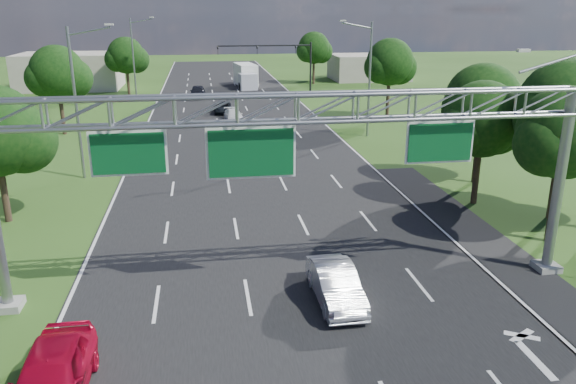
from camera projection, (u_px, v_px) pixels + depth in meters
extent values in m
plane|color=#274715|center=(251.00, 171.00, 40.17)|extent=(220.00, 220.00, 0.00)
cube|color=black|center=(251.00, 171.00, 40.17)|extent=(18.00, 180.00, 0.02)
cube|color=black|center=(496.00, 253.00, 26.60)|extent=(3.00, 30.00, 0.02)
cube|color=gray|center=(546.00, 267.00, 24.86)|extent=(1.00, 1.00, 0.30)
cylinder|color=gray|center=(559.00, 184.00, 23.66)|extent=(0.44, 0.44, 8.00)
cube|color=gray|center=(9.00, 305.00, 21.63)|extent=(1.00, 1.00, 0.30)
cylinder|color=gray|center=(550.00, 63.00, 21.94)|extent=(2.54, 0.12, 0.79)
cube|color=beige|center=(523.00, 51.00, 21.61)|extent=(0.50, 0.22, 0.12)
cube|color=white|center=(129.00, 153.00, 20.51)|extent=(2.80, 0.05, 1.70)
cube|color=#094D23|center=(128.00, 154.00, 20.46)|extent=(2.62, 0.05, 1.52)
cube|color=white|center=(251.00, 153.00, 21.21)|extent=(3.40, 0.05, 2.00)
cube|color=#094D23|center=(251.00, 153.00, 21.15)|extent=(3.22, 0.05, 1.82)
cube|color=white|center=(440.00, 142.00, 22.24)|extent=(2.80, 0.05, 1.70)
cube|color=#094D23|center=(440.00, 142.00, 22.18)|extent=(2.62, 0.05, 1.52)
cylinder|color=black|center=(311.00, 69.00, 73.56)|extent=(0.24, 0.24, 7.00)
cylinder|color=black|center=(265.00, 46.00, 71.73)|extent=(12.00, 0.18, 0.18)
imported|color=black|center=(218.00, 50.00, 71.04)|extent=(0.18, 0.22, 1.10)
imported|color=black|center=(257.00, 50.00, 71.76)|extent=(0.18, 0.22, 1.10)
imported|color=black|center=(296.00, 50.00, 72.48)|extent=(0.18, 0.22, 1.10)
cylinder|color=gray|center=(76.00, 105.00, 36.97)|extent=(0.20, 0.20, 10.00)
cylinder|color=gray|center=(89.00, 31.00, 35.70)|extent=(2.78, 0.12, 0.60)
cube|color=beige|center=(109.00, 24.00, 35.76)|extent=(0.55, 0.22, 0.12)
cylinder|color=gray|center=(133.00, 60.00, 69.86)|extent=(0.20, 0.20, 10.00)
cylinder|color=gray|center=(141.00, 21.00, 68.59)|extent=(2.78, 0.12, 0.60)
cube|color=beige|center=(152.00, 17.00, 68.65)|extent=(0.55, 0.22, 0.12)
cylinder|color=gray|center=(370.00, 81.00, 49.67)|extent=(0.20, 0.20, 10.00)
cylinder|color=gray|center=(357.00, 25.00, 48.02)|extent=(2.78, 0.12, 0.60)
cube|color=beige|center=(343.00, 21.00, 47.71)|extent=(0.55, 0.22, 0.12)
cylinder|color=#2D2116|center=(553.00, 206.00, 27.43)|extent=(0.36, 0.36, 3.74)
sphere|color=black|center=(564.00, 133.00, 26.30)|extent=(4.40, 4.40, 4.40)
sphere|color=black|center=(547.00, 144.00, 26.02)|extent=(3.08, 3.08, 3.08)
cylinder|color=#2D2116|center=(555.00, 182.00, 30.47)|extent=(0.36, 0.36, 4.18)
sphere|color=black|center=(566.00, 107.00, 29.20)|extent=(5.00, 5.00, 5.00)
sphere|color=black|center=(548.00, 118.00, 28.91)|extent=(3.50, 3.50, 3.50)
cylinder|color=#2D2116|center=(476.00, 176.00, 32.99)|extent=(0.36, 0.36, 3.30)
sphere|color=black|center=(482.00, 119.00, 31.94)|extent=(4.40, 4.40, 4.40)
sphere|color=black|center=(496.00, 127.00, 32.64)|extent=(3.30, 3.30, 3.30)
sphere|color=black|center=(468.00, 128.00, 31.65)|extent=(3.08, 3.08, 3.08)
cylinder|color=#2D2116|center=(477.00, 157.00, 37.01)|extent=(0.36, 0.36, 3.52)
sphere|color=black|center=(483.00, 101.00, 35.87)|extent=(4.80, 4.80, 4.80)
sphere|color=black|center=(496.00, 109.00, 36.60)|extent=(3.60, 3.60, 3.60)
sphere|color=black|center=(468.00, 110.00, 35.58)|extent=(3.36, 3.36, 3.36)
cylinder|color=#2D2116|center=(5.00, 194.00, 30.16)|extent=(0.36, 0.36, 3.08)
sphere|color=black|center=(23.00, 140.00, 29.83)|extent=(3.60, 3.60, 3.60)
cylinder|color=#2D2116|center=(62.00, 114.00, 51.39)|extent=(0.36, 0.36, 3.74)
sphere|color=black|center=(57.00, 72.00, 50.22)|extent=(4.80, 4.80, 4.80)
sphere|color=black|center=(73.00, 78.00, 50.95)|extent=(3.60, 3.60, 3.60)
sphere|color=black|center=(44.00, 78.00, 49.93)|extent=(3.36, 3.36, 3.36)
cylinder|color=#2D2116|center=(128.00, 82.00, 75.38)|extent=(0.36, 0.36, 3.30)
sphere|color=black|center=(126.00, 55.00, 74.28)|extent=(4.80, 4.80, 4.80)
sphere|color=black|center=(136.00, 60.00, 75.01)|extent=(3.60, 3.60, 3.60)
sphere|color=black|center=(117.00, 59.00, 73.99)|extent=(3.36, 3.36, 3.36)
cylinder|color=#2D2116|center=(388.00, 100.00, 58.77)|extent=(0.36, 0.36, 3.96)
sphere|color=black|center=(390.00, 62.00, 57.56)|extent=(4.80, 4.80, 4.80)
sphere|color=black|center=(399.00, 67.00, 58.29)|extent=(3.60, 3.60, 3.60)
sphere|color=black|center=(380.00, 67.00, 57.27)|extent=(3.36, 3.36, 3.36)
cylinder|color=#2D2116|center=(314.00, 72.00, 86.74)|extent=(0.36, 0.36, 3.52)
sphere|color=black|center=(314.00, 48.00, 85.60)|extent=(4.80, 4.80, 4.80)
sphere|color=black|center=(321.00, 51.00, 86.34)|extent=(3.60, 3.60, 3.60)
sphere|color=black|center=(307.00, 51.00, 85.32)|extent=(3.36, 3.36, 3.36)
cube|color=#9E9584|center=(70.00, 71.00, 81.35)|extent=(14.00, 10.00, 5.00)
cube|color=#9E9584|center=(369.00, 67.00, 91.86)|extent=(12.00, 9.00, 4.00)
imported|color=red|center=(52.00, 376.00, 16.31)|extent=(2.04, 5.02, 1.71)
imported|color=silver|center=(336.00, 284.00, 22.01)|extent=(1.64, 4.47, 1.46)
imported|color=white|center=(234.00, 115.00, 57.81)|extent=(2.09, 4.27, 1.19)
imported|color=black|center=(223.00, 108.00, 62.39)|extent=(2.04, 4.35, 1.20)
imported|color=black|center=(198.00, 92.00, 72.91)|extent=(2.05, 4.80, 1.62)
cube|color=white|center=(245.00, 74.00, 84.15)|extent=(3.33, 6.54, 3.13)
cube|color=silver|center=(248.00, 82.00, 80.22)|extent=(2.69, 2.60, 2.29)
cylinder|color=black|center=(240.00, 86.00, 80.44)|extent=(0.36, 1.04, 1.04)
cylinder|color=black|center=(256.00, 86.00, 80.77)|extent=(0.36, 1.04, 1.04)
cylinder|color=black|center=(237.00, 81.00, 86.32)|extent=(0.36, 1.04, 1.04)
cylinder|color=black|center=(252.00, 81.00, 86.65)|extent=(0.36, 1.04, 1.04)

